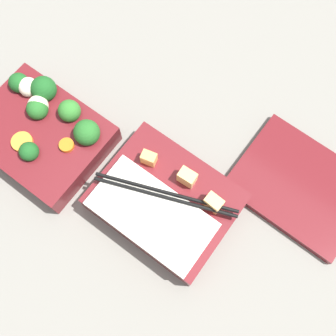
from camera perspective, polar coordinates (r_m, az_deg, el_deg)
ground_plane at (r=0.62m, az=-8.91°, el=-0.96°), size 3.00×3.00×0.00m
bento_tray_vegetable at (r=0.64m, az=-17.71°, el=5.23°), size 0.20×0.15×0.07m
bento_tray_rice at (r=0.58m, az=-0.50°, el=-4.98°), size 0.20×0.15×0.07m
bento_lid at (r=0.63m, az=18.55°, el=-2.36°), size 0.19×0.15×0.01m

